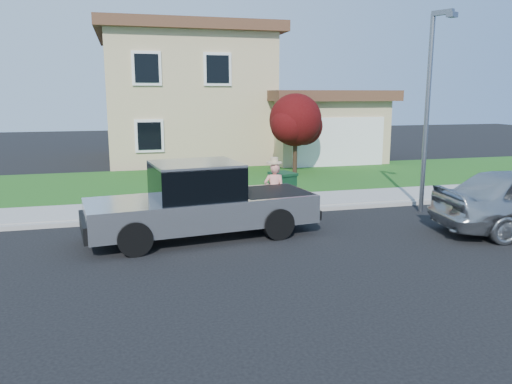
# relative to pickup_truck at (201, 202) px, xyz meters

# --- Properties ---
(ground) EXTENTS (80.00, 80.00, 0.00)m
(ground) POSITION_rel_pickup_truck_xyz_m (1.57, -1.02, -0.87)
(ground) COLOR black
(ground) RESTS_ON ground
(curb) EXTENTS (40.00, 0.20, 0.12)m
(curb) POSITION_rel_pickup_truck_xyz_m (2.57, 1.88, -0.81)
(curb) COLOR gray
(curb) RESTS_ON ground
(sidewalk) EXTENTS (40.00, 2.00, 0.15)m
(sidewalk) POSITION_rel_pickup_truck_xyz_m (2.57, 2.98, -0.79)
(sidewalk) COLOR gray
(sidewalk) RESTS_ON ground
(lawn) EXTENTS (40.00, 7.00, 0.10)m
(lawn) POSITION_rel_pickup_truck_xyz_m (2.57, 7.48, -0.82)
(lawn) COLOR #1B4B15
(lawn) RESTS_ON ground
(house) EXTENTS (14.00, 11.30, 6.85)m
(house) POSITION_rel_pickup_truck_xyz_m (2.89, 15.37, 2.30)
(house) COLOR tan
(house) RESTS_ON ground
(pickup_truck) EXTENTS (5.85, 2.60, 1.86)m
(pickup_truck) POSITION_rel_pickup_truck_xyz_m (0.00, 0.00, 0.00)
(pickup_truck) COLOR black
(pickup_truck) RESTS_ON ground
(woman) EXTENTS (0.65, 0.49, 1.75)m
(woman) POSITION_rel_pickup_truck_xyz_m (2.25, 1.27, -0.04)
(woman) COLOR #DF8C7A
(woman) RESTS_ON ground
(ornamental_tree) EXTENTS (2.49, 2.24, 3.41)m
(ornamental_tree) POSITION_rel_pickup_truck_xyz_m (5.41, 8.48, 1.41)
(ornamental_tree) COLOR black
(ornamental_tree) RESTS_ON lawn
(trash_bin) EXTENTS (0.80, 0.87, 1.03)m
(trash_bin) POSITION_rel_pickup_truck_xyz_m (2.77, 2.08, -0.19)
(trash_bin) COLOR #0D3219
(trash_bin) RESTS_ON sidewalk
(street_lamp) EXTENTS (0.48, 0.74, 5.74)m
(street_lamp) POSITION_rel_pickup_truck_xyz_m (6.80, 0.93, 2.41)
(street_lamp) COLOR slate
(street_lamp) RESTS_ON ground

